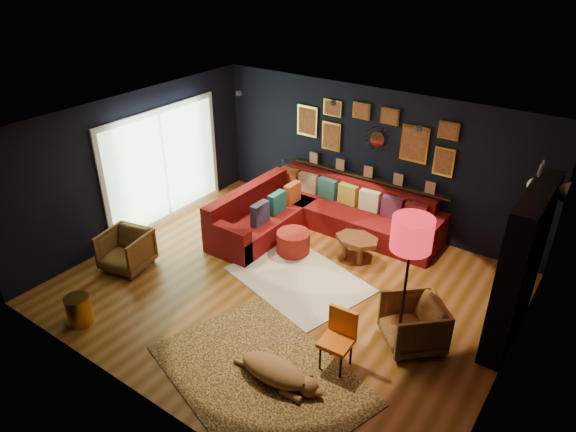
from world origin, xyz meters
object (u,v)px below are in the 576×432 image
Objects in this scene: floor_lamp at (411,239)px; gold_stool at (79,310)px; coffee_table at (357,242)px; dog at (274,367)px; orange_chair at (339,335)px; pouf at (293,242)px; sectional at (314,215)px; armchair_right at (413,322)px; armchair_left at (126,249)px.

gold_stool is at bearing -149.24° from floor_lamp.
dog is (0.50, -3.03, -0.12)m from coffee_table.
pouf is at bearing 133.92° from orange_chair.
sectional is at bearing 144.05° from floor_lamp.
armchair_right is (2.61, -0.98, 0.16)m from pouf.
gold_stool is 0.35× the size of dog.
gold_stool is (-1.30, -4.16, -0.10)m from sectional.
dog is at bearing -59.93° from pouf.
pouf is 3.58m from gold_stool.
floor_lamp is at bearing 57.54° from dog.
floor_lamp is 2.31m from dog.
pouf is 2.97m from floor_lamp.
sectional is at bearing 113.53° from dog.
pouf is (0.13, -0.88, -0.10)m from sectional.
coffee_table is at bearing 135.11° from floor_lamp.
sectional is at bearing 98.33° from pouf.
coffee_table is 1.09× the size of armchair_left.
sectional is 4.36m from gold_stool.
coffee_table is 1.09m from pouf.
sectional is 5.87× the size of pouf.
orange_chair is (2.11, -2.74, 0.16)m from sectional.
coffee_table is 4.45m from gold_stool.
sectional is 3.31m from armchair_right.
armchair_left reaches higher than coffee_table.
armchair_left is at bearing 178.50° from orange_chair.
armchair_right is (4.61, 0.98, 0.01)m from armchair_left.
dog is at bearing 13.74° from gold_stool.
floor_lamp reaches higher than sectional.
floor_lamp is (0.45, 0.88, 1.12)m from orange_chair.
armchair_left is at bearing -123.47° from sectional.
coffee_table reaches higher than pouf.
armchair_left is (-2.00, -1.96, 0.15)m from pouf.
gold_stool is (-2.41, -3.74, -0.12)m from coffee_table.
armchair_left reaches higher than pouf.
sectional is 4.49× the size of armchair_right.
coffee_table is 1.05× the size of armchair_right.
coffee_table is at bearing 110.35° from orange_chair.
gold_stool is 3.70m from orange_chair.
armchair_left reaches higher than gold_stool.
sectional is at bearing 159.56° from coffee_table.
orange_chair is 0.43× the size of floor_lamp.
armchair_right is 4.65m from gold_stool.
dog is at bearing -128.04° from orange_chair.
coffee_table is 2.53m from orange_chair.
coffee_table is 1.81× the size of gold_stool.
orange_chair reaches higher than gold_stool.
armchair_right is 1.95m from dog.
orange_chair is (-0.62, -0.88, 0.10)m from armchair_right.
pouf is 0.77× the size of armchair_right.
floor_lamp reaches higher than pouf.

